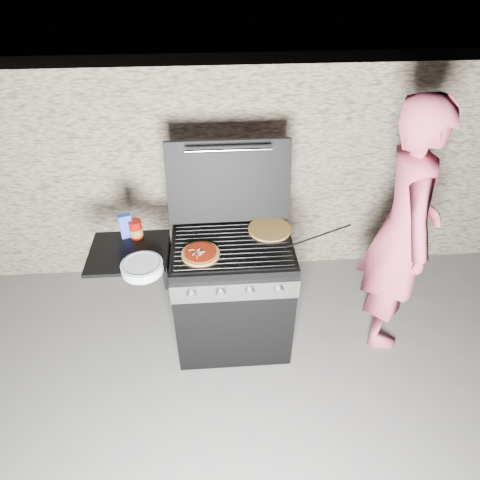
{
  "coord_description": "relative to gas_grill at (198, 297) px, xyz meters",
  "views": [
    {
      "loc": [
        -0.11,
        -2.19,
        2.61
      ],
      "look_at": [
        0.05,
        0.0,
        0.95
      ],
      "focal_mm": 32.0,
      "sensor_mm": 36.0,
      "label": 1
    }
  ],
  "objects": [
    {
      "name": "ground",
      "position": [
        0.25,
        0.0,
        -0.46
      ],
      "size": [
        50.0,
        50.0,
        0.0
      ],
      "primitive_type": "plane",
      "color": "#5A5A5A"
    },
    {
      "name": "stone_wall",
      "position": [
        0.25,
        1.05,
        0.44
      ],
      "size": [
        8.0,
        0.35,
        1.8
      ],
      "primitive_type": "cube",
      "color": "tan",
      "rests_on": "ground"
    },
    {
      "name": "gas_grill",
      "position": [
        0.0,
        0.0,
        0.0
      ],
      "size": [
        1.34,
        0.79,
        0.91
      ],
      "primitive_type": null,
      "color": "black",
      "rests_on": "ground"
    },
    {
      "name": "pizza_topped",
      "position": [
        0.04,
        -0.09,
        0.47
      ],
      "size": [
        0.31,
        0.31,
        0.03
      ],
      "primitive_type": null,
      "rotation": [
        0.0,
        0.0,
        -0.38
      ],
      "color": "tan",
      "rests_on": "gas_grill"
    },
    {
      "name": "pizza_plain",
      "position": [
        0.51,
        0.15,
        0.46
      ],
      "size": [
        0.29,
        0.29,
        0.02
      ],
      "primitive_type": "cylinder",
      "rotation": [
        0.0,
        0.0,
        0.01
      ],
      "color": "#B08A3C",
      "rests_on": "gas_grill"
    },
    {
      "name": "sauce_jar",
      "position": [
        -0.38,
        0.15,
        0.51
      ],
      "size": [
        0.1,
        0.1,
        0.13
      ],
      "primitive_type": "cylinder",
      "rotation": [
        0.0,
        0.0,
        0.22
      ],
      "color": "maroon",
      "rests_on": "gas_grill"
    },
    {
      "name": "blue_carton",
      "position": [
        -0.44,
        0.16,
        0.53
      ],
      "size": [
        0.09,
        0.07,
        0.17
      ],
      "primitive_type": "cube",
      "rotation": [
        0.0,
        0.0,
        0.3
      ],
      "color": "#293BAF",
      "rests_on": "gas_grill"
    },
    {
      "name": "plate_stack",
      "position": [
        -0.31,
        -0.2,
        0.48
      ],
      "size": [
        0.33,
        0.33,
        0.06
      ],
      "primitive_type": "cylinder",
      "rotation": [
        0.0,
        0.0,
        -0.37
      ],
      "color": "silver",
      "rests_on": "gas_grill"
    },
    {
      "name": "person",
      "position": [
        1.39,
        0.04,
        0.48
      ],
      "size": [
        0.54,
        0.74,
        1.87
      ],
      "primitive_type": "imported",
      "rotation": [
        0.0,
        0.0,
        1.43
      ],
      "color": "#C74A64",
      "rests_on": "ground"
    },
    {
      "name": "tongs",
      "position": [
        0.82,
        0.0,
        0.5
      ],
      "size": [
        0.44,
        0.12,
        0.09
      ],
      "primitive_type": "cylinder",
      "rotation": [
        0.0,
        1.4,
        0.24
      ],
      "color": "black",
      "rests_on": "gas_grill"
    }
  ]
}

